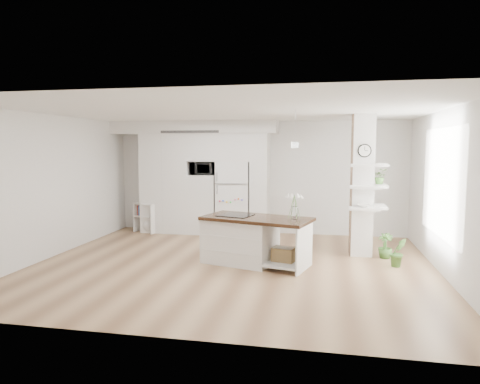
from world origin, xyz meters
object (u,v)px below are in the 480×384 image
(bookshelf, at_px, (148,219))
(kitchen_island, at_px, (246,238))
(refrigerator, at_px, (234,198))
(floor_plant_a, at_px, (398,252))

(bookshelf, bearing_deg, kitchen_island, -16.86)
(refrigerator, distance_m, kitchen_island, 2.63)
(refrigerator, relative_size, kitchen_island, 0.85)
(kitchen_island, distance_m, floor_plant_a, 2.67)
(kitchen_island, xyz_separation_m, bookshelf, (-2.87, 2.30, -0.13))
(refrigerator, height_order, floor_plant_a, refrigerator)
(bookshelf, distance_m, floor_plant_a, 5.89)
(refrigerator, distance_m, floor_plant_a, 4.11)
(refrigerator, distance_m, bookshelf, 2.21)
(refrigerator, relative_size, bookshelf, 2.42)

